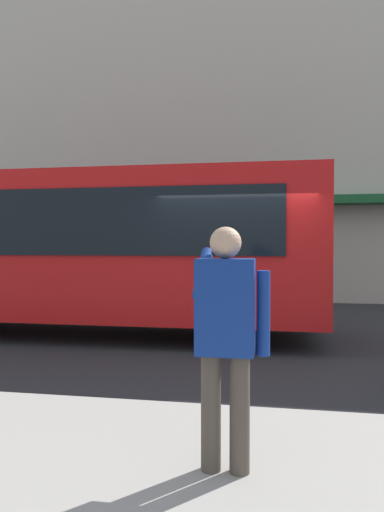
{
  "coord_description": "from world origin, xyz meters",
  "views": [
    {
      "loc": [
        -0.63,
        8.14,
        1.73
      ],
      "look_at": [
        0.92,
        -0.56,
        1.51
      ],
      "focal_mm": 33.5,
      "sensor_mm": 36.0,
      "label": 1
    }
  ],
  "objects": [
    {
      "name": "building_facade_far",
      "position": [
        -0.02,
        -6.8,
        5.99
      ],
      "size": [
        28.0,
        1.55,
        12.0
      ],
      "color": "beige",
      "rests_on": "ground_plane"
    },
    {
      "name": "ground_plane",
      "position": [
        0.0,
        0.0,
        0.0
      ],
      "size": [
        60.0,
        60.0,
        0.0
      ],
      "primitive_type": "plane",
      "color": "#2B2B2D"
    },
    {
      "name": "pedestrian_photographer",
      "position": [
        -0.29,
        4.86,
        1.14
      ],
      "size": [
        0.53,
        0.52,
        1.7
      ],
      "color": "#4C4238",
      "rests_on": "sidewalk_curb"
    },
    {
      "name": "red_bus",
      "position": [
        3.06,
        -0.49,
        1.68
      ],
      "size": [
        9.05,
        2.54,
        3.08
      ],
      "color": "red",
      "rests_on": "ground_plane"
    }
  ]
}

